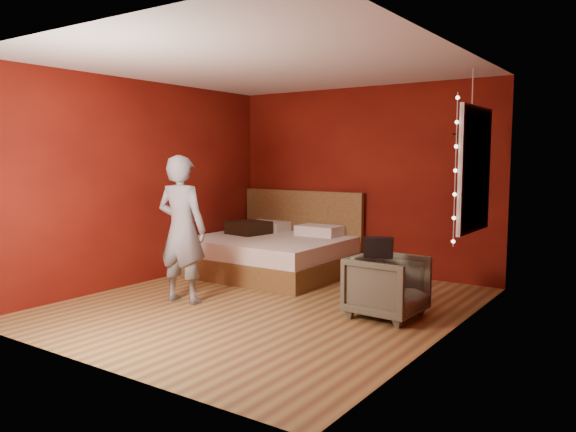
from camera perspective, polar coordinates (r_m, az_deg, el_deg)
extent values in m
plane|color=olive|center=(6.30, -2.16, -8.96)|extent=(4.50, 4.50, 0.00)
cube|color=maroon|center=(8.02, 7.52, 3.62)|extent=(4.00, 0.02, 2.60)
cube|color=maroon|center=(4.49, -19.73, 1.50)|extent=(4.00, 0.02, 2.60)
cube|color=maroon|center=(7.47, -14.69, 3.31)|extent=(0.02, 4.50, 2.60)
cube|color=maroon|center=(5.15, 16.03, 2.15)|extent=(0.02, 4.50, 2.60)
cube|color=silver|center=(6.16, -2.26, 15.19)|extent=(4.00, 4.50, 0.02)
cube|color=white|center=(6.01, 18.47, 4.50)|extent=(0.04, 0.97, 1.27)
cube|color=black|center=(6.02, 18.33, 4.50)|extent=(0.02, 0.85, 1.15)
cube|color=white|center=(6.02, 18.28, 4.51)|extent=(0.03, 0.05, 1.15)
cube|color=white|center=(6.02, 18.28, 4.51)|extent=(0.03, 0.85, 0.05)
cylinder|color=silver|center=(5.52, 16.64, 4.45)|extent=(0.01, 0.01, 1.45)
sphere|color=#FFF2CC|center=(5.58, 16.44, -2.50)|extent=(0.04, 0.04, 0.04)
sphere|color=#FFF2CC|center=(5.55, 16.50, -0.20)|extent=(0.04, 0.04, 0.04)
sphere|color=#FFF2CC|center=(5.53, 16.57, 2.12)|extent=(0.04, 0.04, 0.04)
sphere|color=#FFF2CC|center=(5.52, 16.64, 4.45)|extent=(0.04, 0.04, 0.04)
sphere|color=#FFF2CC|center=(5.52, 16.71, 6.78)|extent=(0.04, 0.04, 0.04)
sphere|color=#FFF2CC|center=(5.53, 16.79, 9.12)|extent=(0.04, 0.04, 0.04)
sphere|color=#FFF2CC|center=(5.55, 16.86, 11.44)|extent=(0.04, 0.04, 0.04)
cube|color=brown|center=(7.86, -1.93, -4.87)|extent=(2.05, 1.74, 0.29)
cube|color=silver|center=(7.81, -1.93, -3.03)|extent=(2.01, 1.70, 0.23)
cube|color=brown|center=(8.47, 1.40, -1.21)|extent=(2.05, 0.08, 1.13)
cube|color=silver|center=(8.52, -2.10, -1.03)|extent=(0.61, 0.39, 0.14)
cube|color=silver|center=(8.01, 3.20, -1.48)|extent=(0.61, 0.39, 0.14)
imported|color=slate|center=(6.36, -10.74, -1.34)|extent=(0.66, 0.49, 1.65)
imported|color=#565644|center=(5.83, 10.05, -7.05)|extent=(0.73, 0.71, 0.64)
cube|color=black|center=(5.63, 9.19, -3.15)|extent=(0.31, 0.23, 0.20)
cube|color=black|center=(8.19, -4.02, -1.20)|extent=(0.57, 0.57, 0.18)
cylinder|color=silver|center=(6.68, 18.23, 11.51)|extent=(0.01, 0.01, 0.60)
imported|color=#185425|center=(6.65, 18.08, 7.07)|extent=(0.46, 0.42, 0.44)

